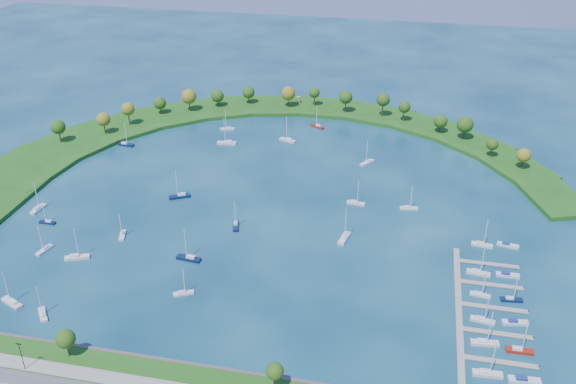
% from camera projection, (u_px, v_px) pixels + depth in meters
% --- Properties ---
extents(ground, '(700.00, 700.00, 0.00)m').
position_uv_depth(ground, '(275.00, 204.00, 278.17)').
color(ground, '#082D47').
rests_on(ground, ground).
extents(breakwater, '(286.74, 247.64, 2.00)m').
position_uv_depth(breakwater, '(209.00, 148.00, 327.89)').
color(breakwater, '#1C5115').
rests_on(breakwater, ground).
extents(breakwater_trees, '(241.88, 87.66, 14.09)m').
position_uv_depth(breakwater_trees, '(286.00, 109.00, 351.91)').
color(breakwater_trees, '#382314').
rests_on(breakwater_trees, breakwater).
extents(harbor_tower, '(2.60, 2.60, 3.84)m').
position_uv_depth(harbor_tower, '(298.00, 100.00, 382.01)').
color(harbor_tower, gray).
rests_on(harbor_tower, breakwater).
extents(dock_system, '(24.28, 82.00, 1.60)m').
position_uv_depth(dock_system, '(481.00, 318.00, 210.17)').
color(dock_system, gray).
rests_on(dock_system, ground).
extents(moored_boat_0, '(6.69, 7.67, 11.75)m').
position_uv_depth(moored_boat_0, '(43.00, 314.00, 211.35)').
color(moored_boat_0, silver).
rests_on(moored_boat_0, ground).
extents(moored_boat_1, '(9.48, 6.09, 13.56)m').
position_uv_depth(moored_boat_1, '(12.00, 302.00, 216.72)').
color(moored_boat_1, silver).
rests_on(moored_boat_1, ground).
extents(moored_boat_2, '(7.43, 5.11, 10.72)m').
position_uv_depth(moored_boat_2, '(183.00, 293.00, 221.51)').
color(moored_boat_2, silver).
rests_on(moored_boat_2, ground).
extents(moored_boat_3, '(6.99, 1.97, 10.27)m').
position_uv_depth(moored_boat_3, '(47.00, 222.00, 263.55)').
color(moored_boat_3, '#0A193E').
rests_on(moored_boat_3, ground).
extents(moored_boat_4, '(8.28, 6.24, 12.16)m').
position_uv_depth(moored_boat_4, '(318.00, 126.00, 353.99)').
color(moored_boat_4, maroon).
rests_on(moored_boat_4, ground).
extents(moored_boat_5, '(10.43, 4.12, 14.92)m').
position_uv_depth(moored_boat_5, '(227.00, 142.00, 333.95)').
color(moored_boat_5, silver).
rests_on(moored_boat_5, ground).
extents(moored_boat_6, '(3.97, 8.14, 11.53)m').
position_uv_depth(moored_boat_6, '(44.00, 249.00, 245.36)').
color(moored_boat_6, silver).
rests_on(moored_boat_6, ground).
extents(moored_boat_7, '(8.39, 3.24, 12.02)m').
position_uv_depth(moored_boat_7, '(356.00, 202.00, 277.71)').
color(moored_boat_7, silver).
rests_on(moored_boat_7, ground).
extents(moored_boat_8, '(9.67, 6.96, 14.06)m').
position_uv_depth(moored_boat_8, '(180.00, 196.00, 282.89)').
color(moored_boat_8, '#0A193E').
rests_on(moored_boat_8, ground).
extents(moored_boat_9, '(4.22, 7.76, 10.99)m').
position_uv_depth(moored_boat_9, '(122.00, 234.00, 254.75)').
color(moored_boat_9, silver).
rests_on(moored_boat_9, ground).
extents(moored_boat_10, '(8.83, 3.29, 12.69)m').
position_uv_depth(moored_boat_10, '(126.00, 144.00, 332.26)').
color(moored_boat_10, '#0A193E').
rests_on(moored_boat_10, ground).
extents(moored_boat_11, '(9.81, 3.70, 14.08)m').
position_uv_depth(moored_boat_11, '(189.00, 258.00, 240.12)').
color(moored_boat_11, '#0A193E').
rests_on(moored_boat_11, ground).
extents(moored_boat_12, '(6.94, 8.53, 12.76)m').
position_uv_depth(moored_boat_12, '(367.00, 162.00, 313.35)').
color(moored_boat_12, silver).
rests_on(moored_boat_12, ground).
extents(moored_boat_13, '(9.61, 5.75, 13.66)m').
position_uv_depth(moored_boat_13, '(288.00, 140.00, 337.11)').
color(moored_boat_13, silver).
rests_on(moored_boat_13, ground).
extents(moored_boat_14, '(4.45, 9.88, 14.03)m').
position_uv_depth(moored_boat_14, '(344.00, 238.00, 252.52)').
color(moored_boat_14, silver).
rests_on(moored_boat_14, ground).
extents(moored_boat_15, '(3.38, 9.20, 13.23)m').
position_uv_depth(moored_boat_15, '(38.00, 208.00, 273.02)').
color(moored_boat_15, silver).
rests_on(moored_boat_15, ground).
extents(moored_boat_16, '(4.52, 8.65, 12.24)m').
position_uv_depth(moored_boat_16, '(236.00, 225.00, 261.14)').
color(moored_boat_16, '#0A193E').
rests_on(moored_boat_16, ground).
extents(moored_boat_17, '(8.12, 4.03, 11.50)m').
position_uv_depth(moored_boat_17, '(227.00, 128.00, 350.98)').
color(moored_boat_17, silver).
rests_on(moored_boat_17, ground).
extents(moored_boat_18, '(8.02, 3.45, 11.41)m').
position_uv_depth(moored_boat_18, '(409.00, 207.00, 273.82)').
color(moored_boat_18, silver).
rests_on(moored_boat_18, ground).
extents(moored_boat_19, '(9.59, 5.97, 13.67)m').
position_uv_depth(moored_boat_19, '(77.00, 257.00, 240.83)').
color(moored_boat_19, silver).
rests_on(moored_boat_19, ground).
extents(docked_boat_0, '(9.02, 2.94, 13.08)m').
position_uv_depth(docked_boat_0, '(487.00, 373.00, 187.53)').
color(docked_boat_0, silver).
rests_on(docked_boat_0, ground).
extents(docked_boat_1, '(9.59, 3.36, 1.92)m').
position_uv_depth(docked_boat_1, '(524.00, 380.00, 185.26)').
color(docked_boat_1, silver).
rests_on(docked_boat_1, ground).
extents(docked_boat_2, '(9.03, 3.46, 12.94)m').
position_uv_depth(docked_boat_2, '(485.00, 342.00, 199.22)').
color(docked_boat_2, silver).
rests_on(docked_boat_2, ground).
extents(docked_boat_3, '(8.56, 2.64, 12.48)m').
position_uv_depth(docked_boat_3, '(520.00, 350.00, 196.20)').
color(docked_boat_3, maroon).
rests_on(docked_boat_3, ground).
extents(docked_boat_4, '(8.28, 3.58, 11.78)m').
position_uv_depth(docked_boat_4, '(483.00, 319.00, 208.82)').
color(docked_boat_4, silver).
rests_on(docked_boat_4, ground).
extents(docked_boat_5, '(8.81, 3.80, 1.74)m').
position_uv_depth(docked_boat_5, '(515.00, 322.00, 207.97)').
color(docked_boat_5, silver).
rests_on(docked_boat_5, ground).
extents(docked_boat_6, '(7.37, 3.00, 10.52)m').
position_uv_depth(docked_boat_6, '(480.00, 294.00, 220.82)').
color(docked_boat_6, silver).
rests_on(docked_boat_6, ground).
extents(docked_boat_7, '(7.75, 3.02, 11.10)m').
position_uv_depth(docked_boat_7, '(511.00, 299.00, 218.43)').
color(docked_boat_7, '#0A193E').
rests_on(docked_boat_7, ground).
extents(docked_boat_8, '(8.80, 3.46, 12.59)m').
position_uv_depth(docked_boat_8, '(478.00, 272.00, 232.07)').
color(docked_boat_8, silver).
rests_on(docked_boat_8, ground).
extents(docked_boat_9, '(8.52, 2.58, 1.73)m').
position_uv_depth(docked_boat_9, '(507.00, 275.00, 231.05)').
color(docked_boat_9, silver).
rests_on(docked_boat_9, ground).
extents(docked_boat_10, '(8.44, 3.28, 12.09)m').
position_uv_depth(docked_boat_10, '(482.00, 244.00, 248.53)').
color(docked_boat_10, silver).
rests_on(docked_boat_10, ground).
extents(docked_boat_11, '(8.62, 3.67, 1.70)m').
position_uv_depth(docked_boat_11, '(508.00, 245.00, 248.37)').
color(docked_boat_11, silver).
rests_on(docked_boat_11, ground).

